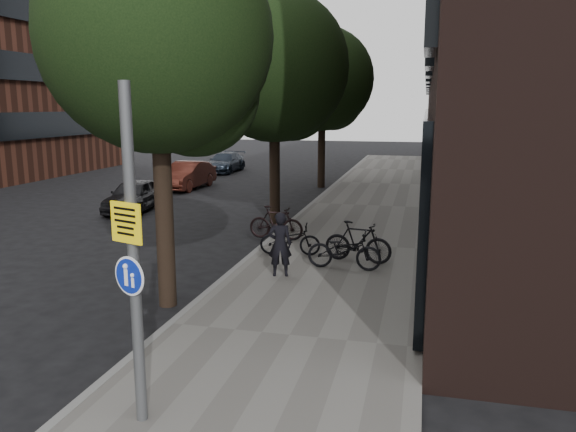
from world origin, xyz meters
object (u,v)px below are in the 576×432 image
(parked_bike_facade_near, at_px, (344,250))
(signpost, at_px, (134,258))
(parked_car_near, at_px, (134,195))
(pedestrian, at_px, (280,244))

(parked_bike_facade_near, bearing_deg, signpost, 169.64)
(signpost, bearing_deg, parked_car_near, 137.98)
(signpost, relative_size, parked_bike_facade_near, 2.33)
(pedestrian, xyz_separation_m, parked_bike_facade_near, (1.38, 0.90, -0.28))
(signpost, xyz_separation_m, pedestrian, (0.17, 6.33, -1.36))
(pedestrian, distance_m, parked_bike_facade_near, 1.67)
(pedestrian, bearing_deg, parked_bike_facade_near, -160.59)
(parked_bike_facade_near, bearing_deg, parked_car_near, 56.89)
(signpost, height_order, parked_car_near, signpost)
(parked_car_near, bearing_deg, pedestrian, -49.59)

